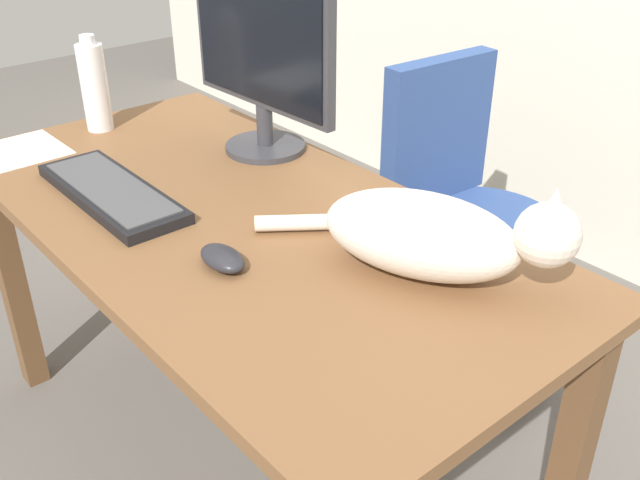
{
  "coord_description": "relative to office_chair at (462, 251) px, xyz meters",
  "views": [
    {
      "loc": [
        1.15,
        -0.74,
        1.43
      ],
      "look_at": [
        0.28,
        -0.01,
        0.78
      ],
      "focal_mm": 40.86,
      "sensor_mm": 36.0,
      "label": 1
    }
  ],
  "objects": [
    {
      "name": "paper_sheet",
      "position": [
        -0.68,
        -0.98,
        0.34
      ],
      "size": [
        0.21,
        0.3,
        0.0
      ],
      "primitive_type": "cube",
      "rotation": [
        0.0,
        0.0,
        0.01
      ],
      "color": "white",
      "rests_on": "desk"
    },
    {
      "name": "keyboard",
      "position": [
        -0.29,
        -0.88,
        0.35
      ],
      "size": [
        0.44,
        0.15,
        0.03
      ],
      "color": "black",
      "rests_on": "desk"
    },
    {
      "name": "water_bottle",
      "position": [
        -0.69,
        -0.71,
        0.45
      ],
      "size": [
        0.07,
        0.07,
        0.25
      ],
      "color": "silver",
      "rests_on": "desk"
    },
    {
      "name": "monitor",
      "position": [
        -0.29,
        -0.46,
        0.56
      ],
      "size": [
        0.48,
        0.2,
        0.42
      ],
      "color": "#333338",
      "rests_on": "desk"
    },
    {
      "name": "computer_mouse",
      "position": [
        0.11,
        -0.85,
        0.36
      ],
      "size": [
        0.11,
        0.06,
        0.04
      ],
      "primitive_type": "ellipsoid",
      "color": "#232328",
      "rests_on": "desk"
    },
    {
      "name": "cat",
      "position": [
        0.37,
        -0.58,
        0.42
      ],
      "size": [
        0.57,
        0.31,
        0.2
      ],
      "color": "silver",
      "rests_on": "desk"
    },
    {
      "name": "ground_plane",
      "position": [
        -0.06,
        -0.71,
        -0.39
      ],
      "size": [
        8.0,
        8.0,
        0.0
      ],
      "primitive_type": "plane",
      "color": "#59544F"
    },
    {
      "name": "office_chair",
      "position": [
        0.0,
        0.0,
        0.0
      ],
      "size": [
        0.48,
        0.48,
        0.91
      ],
      "color": "black",
      "rests_on": "ground_plane"
    },
    {
      "name": "desk",
      "position": [
        -0.06,
        -0.71,
        0.24
      ],
      "size": [
        1.48,
        0.72,
        0.72
      ],
      "color": "brown",
      "rests_on": "ground_plane"
    }
  ]
}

